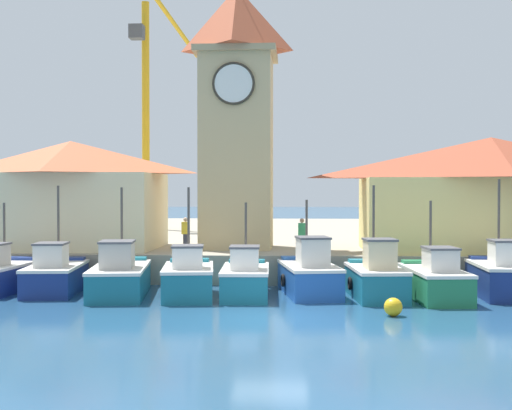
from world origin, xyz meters
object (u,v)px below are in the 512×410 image
(fishing_boat_left_inner, at_px, (120,276))
(mooring_buoy, at_px, (393,307))
(fishing_boat_center, at_px, (245,278))
(warehouse_left, at_px, (71,193))
(port_crane_near, at_px, (148,137))
(warehouse_right, at_px, (491,193))
(clock_tower, at_px, (237,111))
(fishing_boat_right_outer, at_px, (435,280))
(fishing_boat_left_outer, at_px, (55,275))
(dock_worker_along_quay, at_px, (302,236))
(fishing_boat_mid_right, at_px, (309,275))
(dock_worker_near_tower, at_px, (185,234))
(fishing_boat_mid_left, at_px, (188,278))
(fishing_boat_far_right, at_px, (502,276))
(fishing_boat_right_inner, at_px, (376,278))

(fishing_boat_left_inner, relative_size, mooring_buoy, 8.80)
(fishing_boat_left_inner, bearing_deg, fishing_boat_center, 0.02)
(warehouse_left, height_order, port_crane_near, port_crane_near)
(warehouse_left, bearing_deg, warehouse_right, -1.52)
(clock_tower, bearing_deg, fishing_boat_right_outer, -41.80)
(fishing_boat_left_outer, height_order, dock_worker_along_quay, fishing_boat_left_outer)
(fishing_boat_left_inner, xyz_separation_m, port_crane_near, (-4.12, 24.50, 7.37))
(fishing_boat_mid_right, xyz_separation_m, dock_worker_near_tower, (-5.64, 3.92, 1.36))
(port_crane_near, xyz_separation_m, dock_worker_near_tower, (6.00, -19.88, -5.97))
(fishing_boat_mid_left, xyz_separation_m, fishing_boat_mid_right, (4.73, 1.03, 0.05))
(fishing_boat_far_right, distance_m, mooring_buoy, 6.72)
(fishing_boat_right_inner, relative_size, port_crane_near, 0.24)
(warehouse_left, bearing_deg, fishing_boat_right_outer, -22.81)
(clock_tower, relative_size, warehouse_left, 1.60)
(fishing_boat_mid_left, bearing_deg, port_crane_near, 105.56)
(warehouse_left, bearing_deg, dock_worker_along_quay, -14.52)
(fishing_boat_left_inner, distance_m, port_crane_near, 25.91)
(fishing_boat_mid_left, height_order, fishing_boat_center, fishing_boat_mid_left)
(clock_tower, bearing_deg, fishing_boat_left_inner, -119.06)
(fishing_boat_center, bearing_deg, dock_worker_along_quay, 59.72)
(fishing_boat_far_right, height_order, dock_worker_along_quay, fishing_boat_far_right)
(warehouse_left, bearing_deg, fishing_boat_mid_left, -45.55)
(fishing_boat_mid_left, distance_m, clock_tower, 10.65)
(fishing_boat_right_inner, xyz_separation_m, clock_tower, (-6.07, 7.37, 7.32))
(fishing_boat_right_outer, bearing_deg, mooring_buoy, -118.37)
(port_crane_near, bearing_deg, warehouse_right, -42.08)
(fishing_boat_left_inner, bearing_deg, clock_tower, 60.94)
(port_crane_near, bearing_deg, fishing_boat_right_outer, -56.30)
(fishing_boat_mid_left, distance_m, fishing_boat_far_right, 12.34)
(fishing_boat_mid_right, relative_size, fishing_boat_right_outer, 1.01)
(fishing_boat_far_right, xyz_separation_m, warehouse_left, (-19.27, 6.14, 3.22))
(fishing_boat_left_outer, relative_size, mooring_buoy, 7.44)
(fishing_boat_right_inner, bearing_deg, fishing_boat_right_outer, -1.13)
(warehouse_right, relative_size, dock_worker_along_quay, 7.57)
(fishing_boat_left_inner, bearing_deg, port_crane_near, 99.54)
(fishing_boat_left_inner, height_order, fishing_boat_mid_left, fishing_boat_mid_left)
(fishing_boat_right_outer, distance_m, fishing_boat_far_right, 2.88)
(fishing_boat_left_inner, bearing_deg, dock_worker_along_quay, 27.85)
(fishing_boat_mid_right, bearing_deg, fishing_boat_far_right, -0.48)
(fishing_boat_mid_right, height_order, warehouse_left, warehouse_left)
(clock_tower, distance_m, dock_worker_along_quay, 7.58)
(fishing_boat_mid_left, relative_size, fishing_boat_right_inner, 0.98)
(fishing_boat_mid_left, relative_size, fishing_boat_far_right, 0.93)
(fishing_boat_mid_right, xyz_separation_m, fishing_boat_right_outer, (4.80, -0.86, -0.07))
(fishing_boat_mid_right, bearing_deg, clock_tower, 118.07)
(warehouse_right, bearing_deg, fishing_boat_mid_left, -153.71)
(fishing_boat_left_inner, distance_m, dock_worker_along_quay, 8.31)
(fishing_boat_mid_left, bearing_deg, fishing_boat_left_inner, 173.22)
(dock_worker_near_tower, relative_size, dock_worker_along_quay, 1.00)
(fishing_boat_mid_left, xyz_separation_m, mooring_buoy, (7.46, -3.66, -0.44))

